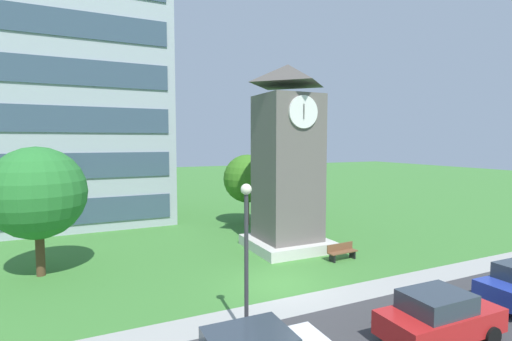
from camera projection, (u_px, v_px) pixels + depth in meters
name	position (u px, v px, depth m)	size (l,w,h in m)	color
ground_plane	(279.00, 284.00, 17.16)	(160.00, 160.00, 0.00)	#3D7A33
kerb_strip	(306.00, 303.00, 15.13)	(120.00, 1.60, 0.01)	#9E9E99
office_building	(67.00, 43.00, 30.35)	(14.67, 11.68, 28.80)	#9EA8B2
clock_tower	(287.00, 167.00, 22.54)	(4.47, 4.47, 11.00)	#605B56
park_bench	(342.00, 251.00, 20.65)	(1.83, 0.60, 0.88)	brown
street_lamp	(246.00, 242.00, 12.22)	(0.36, 0.36, 5.13)	#333338
tree_by_building	(247.00, 179.00, 29.23)	(3.73, 3.73, 5.48)	#513823
tree_streetside	(38.00, 193.00, 17.94)	(4.42, 4.42, 6.25)	#513823
tree_near_tower	(291.00, 178.00, 31.84)	(2.87, 2.87, 4.85)	#513823
parked_car_red	(439.00, 317.00, 12.11)	(4.11, 2.02, 1.69)	red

